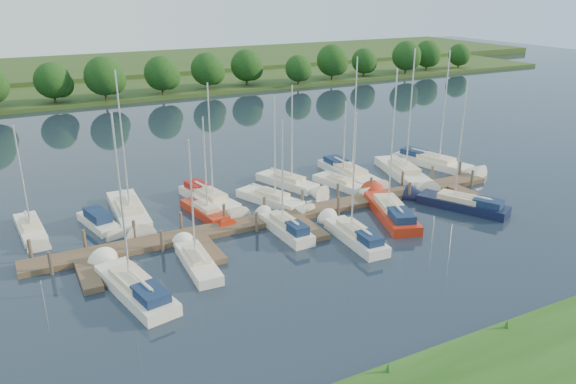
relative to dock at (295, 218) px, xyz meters
name	(u,v)px	position (x,y,z in m)	size (l,w,h in m)	color
ground	(346,258)	(0.00, -7.31, -0.20)	(260.00, 260.00, 0.00)	#1B2437
dock	(295,218)	(0.00, 0.00, 0.00)	(40.00, 6.00, 0.40)	brown
mooring_pilings	(289,208)	(0.00, 1.13, 0.40)	(38.24, 2.84, 2.00)	#473D33
far_shore	(117,87)	(0.00, 67.69, 0.10)	(180.00, 30.00, 0.60)	#284219
distant_hill	(93,67)	(0.00, 92.69, 0.50)	(220.00, 40.00, 1.40)	#3A5525
treeline	(125,75)	(-0.96, 54.90, 3.94)	(146.49, 9.57, 8.03)	#38281C
sailboat_n_0	(31,231)	(-18.67, 6.79, 0.07)	(2.04, 6.82, 8.66)	white
motorboat	(100,223)	(-13.91, 5.71, 0.14)	(2.61, 5.60, 1.62)	white
sailboat_n_2	(130,214)	(-11.40, 6.74, 0.07)	(2.63, 9.58, 12.04)	white
sailboat_n_3	(206,213)	(-5.92, 4.04, 0.07)	(2.43, 6.64, 8.48)	#B12510
sailboat_n_4	(211,200)	(-4.68, 6.48, 0.13)	(3.29, 8.44, 10.70)	white
sailboat_n_5	(273,201)	(-0.02, 3.97, 0.08)	(4.03, 7.41, 9.66)	white
sailboat_n_6	(290,184)	(3.27, 7.16, 0.08)	(3.86, 7.54, 9.74)	white
sailboat_n_7	(341,185)	(7.33, 4.81, 0.07)	(2.75, 6.49, 8.28)	white
sailboat_n_8	(350,174)	(9.69, 6.90, 0.12)	(2.29, 9.38, 11.86)	white
sailboat_n_9	(404,174)	(14.32, 4.45, 0.08)	(4.31, 10.02, 12.64)	white
sailboat_n_10	(435,163)	(19.30, 5.73, 0.12)	(4.46, 9.63, 12.09)	white
sailboat_s_0	(134,288)	(-13.86, -5.28, 0.13)	(3.59, 9.02, 11.41)	white
sailboat_s_1	(197,262)	(-9.37, -3.75, 0.08)	(1.90, 6.90, 8.93)	white
sailboat_s_2	(285,229)	(-1.82, -1.84, 0.15)	(1.78, 6.78, 9.04)	white
sailboat_s_3	(354,236)	(2.01, -5.30, 0.14)	(2.08, 7.51, 9.78)	white
sailboat_s_4	(390,211)	(7.23, -2.62, 0.14)	(4.72, 9.46, 12.06)	#B12510
sailboat_s_5	(459,204)	(13.28, -4.04, 0.13)	(5.24, 8.33, 11.02)	#0F1533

